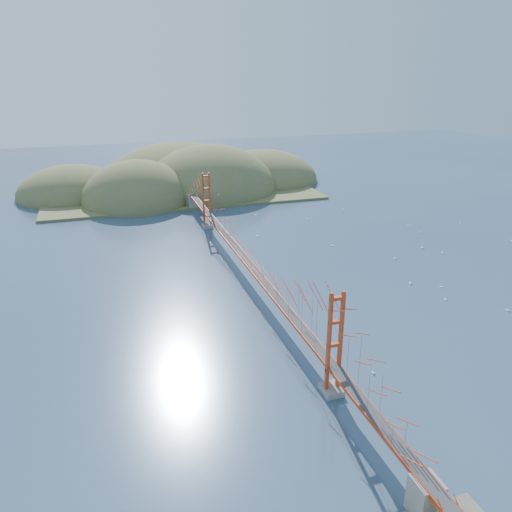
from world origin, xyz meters
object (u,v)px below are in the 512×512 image
object	(u,v)px
sailboat_1	(395,258)
bridge	(248,240)
sailboat_0	(446,299)
sailboat_2	(442,286)

from	to	relation	value
sailboat_1	bridge	bearing A→B (deg)	-176.60
sailboat_0	sailboat_2	world-z (taller)	sailboat_2
sailboat_0	sailboat_2	bearing A→B (deg)	60.04
bridge	sailboat_0	bearing A→B (deg)	-30.37
sailboat_1	sailboat_2	bearing A→B (deg)	-89.22
bridge	sailboat_0	xyz separation A→B (m)	(25.75, -15.09, -6.87)
sailboat_0	sailboat_1	distance (m)	16.88
sailboat_2	sailboat_0	bearing A→B (deg)	-119.96
sailboat_2	sailboat_1	bearing A→B (deg)	90.78
bridge	sailboat_1	world-z (taller)	bridge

